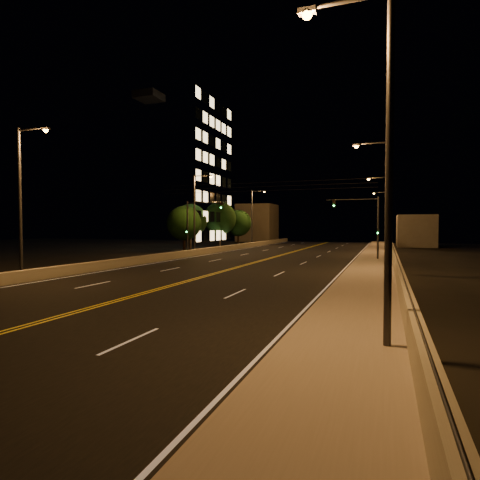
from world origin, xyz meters
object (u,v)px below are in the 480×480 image
(streetlight_4, at_px, (23,193))
(streetlight_5, at_px, (196,209))
(traffic_signal_left, at_px, (195,222))
(tree_2, at_px, (220,218))
(streetlight_1, at_px, (383,197))
(tree_1, at_px, (190,221))
(tree_0, at_px, (184,223))
(streetlight_2, at_px, (385,209))
(tree_3, at_px, (238,223))
(streetlight_6, at_px, (253,214))
(streetlight_3, at_px, (385,214))
(traffic_signal_right, at_px, (368,221))
(building_tower, at_px, (149,174))
(streetlight_0, at_px, (379,148))

(streetlight_4, bearing_deg, streetlight_5, 90.00)
(traffic_signal_left, xyz_separation_m, tree_2, (-5.97, 21.36, 0.79))
(streetlight_1, distance_m, tree_1, 36.13)
(streetlight_5, distance_m, tree_2, 19.40)
(streetlight_1, bearing_deg, streetlight_4, -151.37)
(streetlight_5, distance_m, tree_1, 12.07)
(tree_0, xyz_separation_m, tree_2, (-1.69, 15.96, 0.90))
(streetlight_4, relative_size, traffic_signal_left, 1.53)
(tree_0, bearing_deg, traffic_signal_left, -51.62)
(tree_0, bearing_deg, streetlight_2, 14.30)
(streetlight_5, xyz_separation_m, tree_3, (-3.04, 22.82, -1.55))
(streetlight_6, bearing_deg, streetlight_4, -90.00)
(streetlight_3, height_order, tree_0, streetlight_3)
(streetlight_4, distance_m, tree_0, 27.74)
(streetlight_6, height_order, tree_2, streetlight_6)
(traffic_signal_left, bearing_deg, tree_3, 99.27)
(streetlight_3, xyz_separation_m, streetlight_4, (-21.47, -57.16, 0.00))
(traffic_signal_right, height_order, traffic_signal_left, same)
(traffic_signal_left, distance_m, building_tower, 25.28)
(streetlight_1, bearing_deg, streetlight_0, -90.00)
(traffic_signal_right, height_order, tree_2, tree_2)
(streetlight_3, xyz_separation_m, traffic_signal_left, (-20.36, -35.05, -1.58))
(streetlight_0, bearing_deg, tree_2, 117.13)
(streetlight_1, distance_m, streetlight_4, 24.46)
(streetlight_3, xyz_separation_m, traffic_signal_right, (-1.51, -35.05, -1.58))
(streetlight_2, relative_size, streetlight_5, 1.00)
(streetlight_5, distance_m, traffic_signal_left, 3.23)
(streetlight_1, height_order, building_tower, building_tower)
(streetlight_2, xyz_separation_m, traffic_signal_right, (-1.51, -11.68, -1.58))
(streetlight_2, relative_size, tree_1, 1.42)
(streetlight_5, bearing_deg, streetlight_6, 90.00)
(tree_2, bearing_deg, building_tower, -157.73)
(tree_1, height_order, tree_3, tree_1)
(streetlight_3, bearing_deg, traffic_signal_left, -120.15)
(streetlight_5, bearing_deg, streetlight_2, 22.94)
(tree_2, bearing_deg, traffic_signal_right, -40.72)
(building_tower, height_order, tree_1, building_tower)
(streetlight_4, bearing_deg, traffic_signal_left, 87.12)
(streetlight_5, height_order, traffic_signal_left, streetlight_5)
(streetlight_4, bearing_deg, streetlight_6, 90.00)
(streetlight_0, bearing_deg, streetlight_6, 111.36)
(tree_0, relative_size, tree_2, 0.81)
(streetlight_5, xyz_separation_m, tree_2, (-4.85, 18.77, -0.79))
(streetlight_3, xyz_separation_m, tree_0, (-24.63, -29.66, -1.70))
(streetlight_2, distance_m, tree_3, 28.13)
(building_tower, distance_m, tree_1, 13.14)
(tree_2, bearing_deg, tree_0, -83.96)
(traffic_signal_left, distance_m, tree_2, 22.19)
(traffic_signal_left, bearing_deg, tree_2, 105.61)
(building_tower, bearing_deg, tree_0, -42.38)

